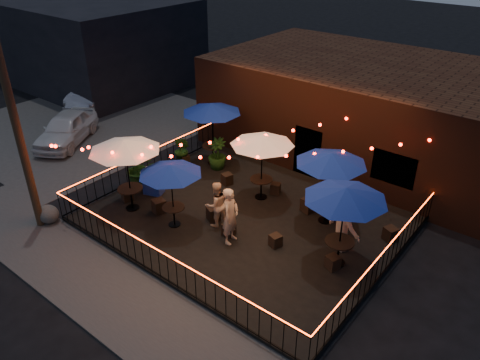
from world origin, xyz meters
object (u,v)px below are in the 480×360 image
Objects in this scene: cafe_table_3 at (262,141)px; utility_pole at (14,117)px; cafe_table_4 at (346,195)px; cafe_table_1 at (212,109)px; boulder at (48,214)px; cooler at (153,182)px; cafe_table_5 at (331,159)px; cafe_table_0 at (124,146)px; cafe_table_2 at (170,170)px.

utility_pole is at bearing -129.48° from cafe_table_3.
cafe_table_4 is at bearing 25.95° from utility_pole.
boulder is (-1.68, -6.76, -2.27)m from cafe_table_1.
cafe_table_4 is 7.74m from cooler.
cafe_table_5 reaches higher than boulder.
utility_pole is at bearing -125.50° from cafe_table_0.
utility_pole is 2.93× the size of cafe_table_4.
cooler is at bearing 65.72° from boulder.
cafe_table_0 is 4.50m from cafe_table_1.
cafe_table_2 is 5.59m from cafe_table_4.
cafe_table_2 is (1.94, 0.22, -0.36)m from cafe_table_0.
utility_pole reaches higher than cafe_table_3.
cafe_table_1 is at bearing 115.30° from cafe_table_2.
cafe_table_1 is at bearing 163.13° from cafe_table_3.
cafe_table_2 is at bearing -162.84° from cafe_table_4.
cafe_table_1 is 1.16× the size of cafe_table_5.
cafe_table_3 is at bearing -177.16° from cafe_table_5.
cafe_table_5 reaches higher than cafe_table_2.
cafe_table_0 is 1.16× the size of cafe_table_2.
boulder is at bearing -142.15° from cafe_table_5.
cafe_table_2 is at bearing -138.74° from cafe_table_5.
cafe_table_0 reaches higher than cafe_table_5.
boulder is at bearing -155.43° from cafe_table_4.
cafe_table_0 is 3.73× the size of boulder.
utility_pole is 7.40m from cafe_table_1.
cafe_table_1 is 1.15× the size of cafe_table_3.
cafe_table_0 is at bearing 52.03° from boulder.
boulder is (-4.94, -5.77, -2.14)m from cafe_table_3.
boulder is (-1.57, -3.48, -0.31)m from cooler.
utility_pole is 5.31m from cooler.
cafe_table_1 reaches higher than boulder.
cafe_table_3 is 4.41m from cafe_table_4.
cafe_table_2 reaches higher than cooler.
utility_pole reaches higher than cafe_table_2.
utility_pole is 8.01m from cafe_table_3.
cafe_table_5 is (7.66, 6.20, -1.46)m from utility_pole.
cafe_table_2 is 4.86m from boulder.
utility_pole is at bearing -101.32° from boulder.
cafe_table_5 is (2.66, 0.13, 0.06)m from cafe_table_3.
cafe_table_5 is at bearing 31.98° from cafe_table_0.
cooler is at bearing -175.03° from cafe_table_4.
utility_pole is at bearing -154.05° from cafe_table_4.
cafe_table_2 is 2.85× the size of cooler.
cafe_table_3 is (3.27, -0.99, -0.13)m from cafe_table_1.
cafe_table_4 is 10.19m from boulder.
cafe_table_4 is 0.99× the size of cafe_table_5.
cafe_table_1 is 7.33m from boulder.
cafe_table_5 is at bearing 41.26° from cafe_table_2.
cafe_table_5 is at bearing 37.85° from boulder.
cafe_table_0 is 1.15× the size of cafe_table_3.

